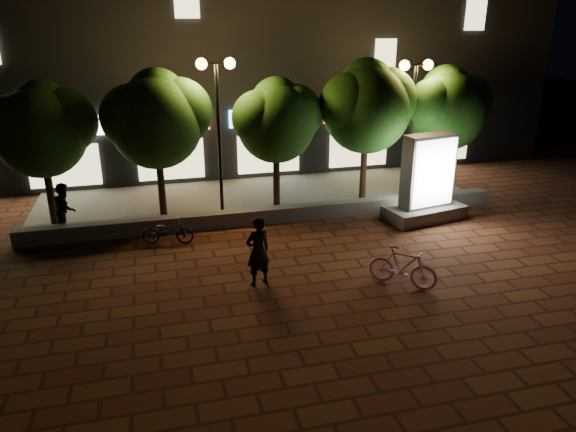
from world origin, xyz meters
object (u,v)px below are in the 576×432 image
object	(u,v)px
pedestrian	(65,208)
tree_right	(368,104)
tree_left	(157,116)
street_lamp_left	(217,97)
scooter_parked	(168,231)
tree_far_right	(448,106)
rider	(258,251)
street_lamp_right	(414,94)
tree_far_left	(42,126)
tree_mid	(277,118)
scooter_pink	(403,267)
ad_kiosk	(427,185)

from	to	relation	value
pedestrian	tree_right	bearing A→B (deg)	-87.59
tree_left	street_lamp_left	distance (m)	2.05
tree_left	street_lamp_left	xyz separation A→B (m)	(1.95, -0.26, 0.58)
tree_left	street_lamp_left	world-z (taller)	street_lamp_left
scooter_parked	tree_far_right	bearing A→B (deg)	-63.99
tree_far_right	pedestrian	world-z (taller)	tree_far_right
street_lamp_left	scooter_parked	bearing A→B (deg)	-131.66
tree_left	rider	bearing A→B (deg)	-69.51
tree_left	street_lamp_right	distance (m)	8.96
tree_far_left	rider	xyz separation A→B (m)	(5.63, -5.70, -2.36)
tree_mid	scooter_parked	distance (m)	5.48
tree_far_left	tree_right	size ratio (longest dim) A/B	0.91
tree_far_left	tree_right	distance (m)	10.81
rider	scooter_parked	world-z (taller)	rider
tree_far_right	scooter_parked	bearing A→B (deg)	-166.81
tree_left	scooter_pink	distance (m)	9.25
pedestrian	street_lamp_right	bearing A→B (deg)	-89.57
tree_right	pedestrian	distance (m)	10.72
tree_mid	tree_far_left	bearing A→B (deg)	180.00
scooter_parked	pedestrian	bearing A→B (deg)	76.40
scooter_pink	rider	world-z (taller)	rider
tree_left	tree_right	size ratio (longest dim) A/B	0.97
pedestrian	tree_far_left	bearing A→B (deg)	23.16
scooter_parked	pedestrian	xyz separation A→B (m)	(-3.02, 1.50, 0.49)
tree_far_left	scooter_pink	size ratio (longest dim) A/B	2.61
ad_kiosk	scooter_pink	size ratio (longest dim) A/B	1.64
tree_right	street_lamp_right	bearing A→B (deg)	-9.10
tree_far_left	pedestrian	world-z (taller)	tree_far_left
tree_left	ad_kiosk	size ratio (longest dim) A/B	1.68
street_lamp_right	scooter_pink	world-z (taller)	street_lamp_right
street_lamp_left	scooter_pink	world-z (taller)	street_lamp_left
tree_far_left	scooter_parked	size ratio (longest dim) A/B	2.97
tree_mid	ad_kiosk	world-z (taller)	tree_mid
tree_left	rider	size ratio (longest dim) A/B	2.63
tree_left	tree_far_right	size ratio (longest dim) A/B	1.03
ad_kiosk	pedestrian	distance (m)	11.68
tree_mid	pedestrian	world-z (taller)	tree_mid
street_lamp_right	street_lamp_left	bearing A→B (deg)	180.00
tree_right	scooter_pink	distance (m)	7.55
ad_kiosk	rider	world-z (taller)	ad_kiosk
tree_right	scooter_parked	distance (m)	8.34
rider	tree_right	bearing A→B (deg)	-150.77
tree_mid	tree_far_right	xyz separation A→B (m)	(6.50, 0.00, 0.15)
tree_far_right	rider	world-z (taller)	tree_far_right
rider	scooter_pink	bearing A→B (deg)	145.44
tree_left	pedestrian	distance (m)	4.08
tree_far_left	rider	bearing A→B (deg)	-45.33
tree_mid	scooter_pink	bearing A→B (deg)	-76.02
tree_left	pedestrian	bearing A→B (deg)	-162.37
tree_far_right	scooter_parked	size ratio (longest dim) A/B	3.06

